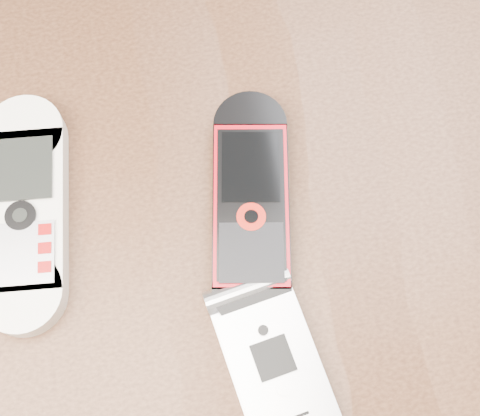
% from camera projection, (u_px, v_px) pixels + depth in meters
% --- Properties ---
extents(ground, '(4.00, 4.00, 0.00)m').
position_uv_depth(ground, '(237.00, 346.00, 1.18)').
color(ground, '#472B19').
rests_on(ground, ground).
extents(table, '(1.20, 0.80, 0.75)m').
position_uv_depth(table, '(234.00, 252.00, 0.57)').
color(table, black).
rests_on(table, ground).
extents(nokia_white, '(0.07, 0.17, 0.02)m').
position_uv_depth(nokia_white, '(25.00, 211.00, 0.46)').
color(nokia_white, white).
rests_on(nokia_white, table).
extents(nokia_black_red, '(0.08, 0.18, 0.02)m').
position_uv_depth(nokia_black_red, '(251.00, 206.00, 0.46)').
color(nokia_black_red, black).
rests_on(nokia_black_red, table).
extents(motorola_razr, '(0.08, 0.12, 0.02)m').
position_uv_depth(motorola_razr, '(274.00, 364.00, 0.42)').
color(motorola_razr, silver).
rests_on(motorola_razr, table).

